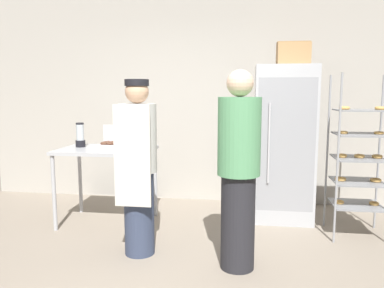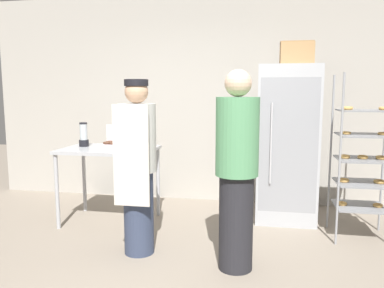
{
  "view_description": "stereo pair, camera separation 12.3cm",
  "coord_description": "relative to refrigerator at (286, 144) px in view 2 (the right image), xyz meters",
  "views": [
    {
      "loc": [
        0.51,
        -2.8,
        1.49
      ],
      "look_at": [
        -0.0,
        0.71,
        1.01
      ],
      "focal_mm": 35.0,
      "sensor_mm": 36.0,
      "label": 1
    },
    {
      "loc": [
        0.63,
        -2.78,
        1.49
      ],
      "look_at": [
        -0.0,
        0.71,
        1.01
      ],
      "focal_mm": 35.0,
      "sensor_mm": 36.0,
      "label": 2
    }
  ],
  "objects": [
    {
      "name": "ground_plane",
      "position": [
        -0.95,
        -1.69,
        -0.9
      ],
      "size": [
        14.0,
        14.0,
        0.0
      ],
      "primitive_type": "plane",
      "color": "gray"
    },
    {
      "name": "back_wall",
      "position": [
        -0.95,
        0.69,
        0.51
      ],
      "size": [
        6.4,
        0.12,
        2.83
      ],
      "primitive_type": "cube",
      "color": "#ADA89E",
      "rests_on": "ground_plane"
    },
    {
      "name": "baking_rack",
      "position": [
        0.73,
        -0.47,
        -0.07
      ],
      "size": [
        0.56,
        0.51,
        1.69
      ],
      "color": "#93969B",
      "rests_on": "ground_plane"
    },
    {
      "name": "donut_box",
      "position": [
        -1.95,
        -0.46,
        0.02
      ],
      "size": [
        0.27,
        0.22,
        0.26
      ],
      "color": "silver",
      "rests_on": "prep_counter"
    },
    {
      "name": "cardboard_storage_box",
      "position": [
        0.08,
        0.03,
        1.03
      ],
      "size": [
        0.37,
        0.31,
        0.27
      ],
      "color": "#A87F51",
      "rests_on": "refrigerator"
    },
    {
      "name": "person_customer",
      "position": [
        -0.49,
        -1.41,
        -0.04
      ],
      "size": [
        0.36,
        0.36,
        1.68
      ],
      "color": "#232328",
      "rests_on": "ground_plane"
    },
    {
      "name": "refrigerator",
      "position": [
        0.0,
        0.0,
        0.0
      ],
      "size": [
        0.68,
        0.69,
        1.81
      ],
      "color": "#ADAFB5",
      "rests_on": "ground_plane"
    },
    {
      "name": "person_baker",
      "position": [
        -1.4,
        -1.25,
        -0.06
      ],
      "size": [
        0.34,
        0.36,
        1.61
      ],
      "color": "#333D56",
      "rests_on": "ground_plane"
    },
    {
      "name": "prep_counter",
      "position": [
        -2.0,
        -0.48,
        -0.13
      ],
      "size": [
        1.05,
        0.73,
        0.87
      ],
      "color": "#ADAFB5",
      "rests_on": "ground_plane"
    },
    {
      "name": "blender_pitcher",
      "position": [
        -2.35,
        -0.4,
        0.09
      ],
      "size": [
        0.11,
        0.11,
        0.28
      ],
      "color": "black",
      "rests_on": "prep_counter"
    }
  ]
}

